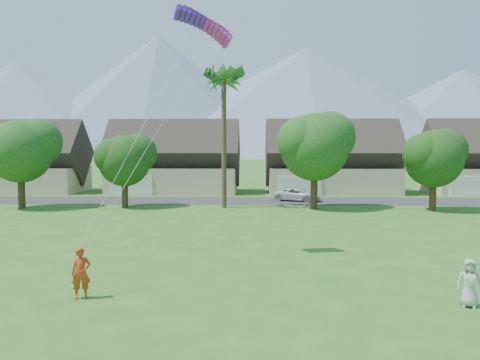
{
  "coord_description": "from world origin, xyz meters",
  "views": [
    {
      "loc": [
        0.71,
        -13.27,
        5.43
      ],
      "look_at": [
        0.0,
        10.0,
        3.8
      ],
      "focal_mm": 35.0,
      "sensor_mm": 36.0,
      "label": 1
    }
  ],
  "objects_px": {
    "watcher": "(469,283)",
    "parafoil_kite": "(205,23)",
    "parked_car": "(297,195)",
    "kite_flyer": "(81,273)"
  },
  "relations": [
    {
      "from": "watcher",
      "to": "parafoil_kite",
      "type": "bearing_deg",
      "value": 163.07
    },
    {
      "from": "parked_car",
      "to": "parafoil_kite",
      "type": "bearing_deg",
      "value": -172.27
    },
    {
      "from": "kite_flyer",
      "to": "parafoil_kite",
      "type": "xyz_separation_m",
      "value": [
        3.77,
        6.93,
        10.55
      ]
    },
    {
      "from": "watcher",
      "to": "parafoil_kite",
      "type": "height_order",
      "value": "parafoil_kite"
    },
    {
      "from": "kite_flyer",
      "to": "parafoil_kite",
      "type": "relative_size",
      "value": 0.6
    },
    {
      "from": "kite_flyer",
      "to": "watcher",
      "type": "relative_size",
      "value": 1.13
    },
    {
      "from": "kite_flyer",
      "to": "parked_car",
      "type": "bearing_deg",
      "value": 51.59
    },
    {
      "from": "kite_flyer",
      "to": "parked_car",
      "type": "distance_m",
      "value": 32.76
    },
    {
      "from": "kite_flyer",
      "to": "parked_car",
      "type": "relative_size",
      "value": 0.4
    },
    {
      "from": "kite_flyer",
      "to": "watcher",
      "type": "xyz_separation_m",
      "value": [
        13.53,
        -0.44,
        -0.1
      ]
    }
  ]
}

